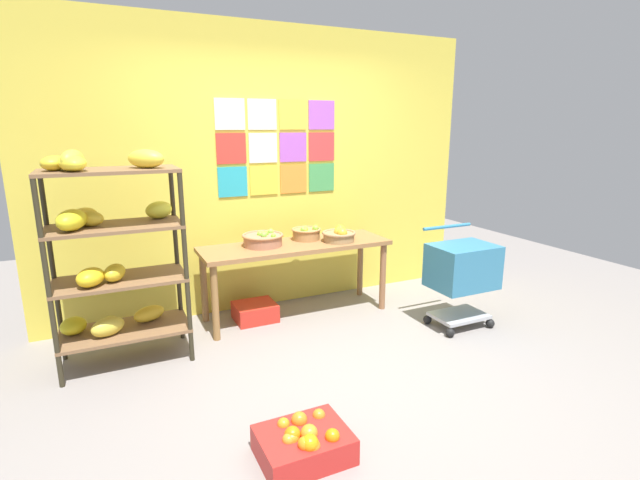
{
  "coord_description": "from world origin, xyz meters",
  "views": [
    {
      "loc": [
        -1.52,
        -2.76,
        1.78
      ],
      "look_at": [
        0.14,
        0.76,
        0.83
      ],
      "focal_mm": 26.51,
      "sensor_mm": 36.0,
      "label": 1
    }
  ],
  "objects_px": {
    "fruit_basket_centre": "(263,239)",
    "orange_crate_foreground": "(304,443)",
    "fruit_basket_left": "(339,235)",
    "produce_crate_under_table": "(255,312)",
    "fruit_basket_right": "(306,233)",
    "display_table": "(296,253)",
    "shopping_cart": "(462,270)",
    "banana_shelf_unit": "(109,246)"
  },
  "relations": [
    {
      "from": "fruit_basket_left",
      "to": "produce_crate_under_table",
      "type": "bearing_deg",
      "value": 170.65
    },
    {
      "from": "fruit_basket_left",
      "to": "orange_crate_foreground",
      "type": "bearing_deg",
      "value": -122.55
    },
    {
      "from": "display_table",
      "to": "fruit_basket_left",
      "type": "distance_m",
      "value": 0.45
    },
    {
      "from": "fruit_basket_right",
      "to": "fruit_basket_left",
      "type": "height_order",
      "value": "fruit_basket_left"
    },
    {
      "from": "banana_shelf_unit",
      "to": "shopping_cart",
      "type": "height_order",
      "value": "banana_shelf_unit"
    },
    {
      "from": "produce_crate_under_table",
      "to": "shopping_cart",
      "type": "relative_size",
      "value": 0.42
    },
    {
      "from": "display_table",
      "to": "banana_shelf_unit",
      "type": "bearing_deg",
      "value": -169.8
    },
    {
      "from": "banana_shelf_unit",
      "to": "fruit_basket_left",
      "type": "height_order",
      "value": "banana_shelf_unit"
    },
    {
      "from": "fruit_basket_left",
      "to": "orange_crate_foreground",
      "type": "height_order",
      "value": "fruit_basket_left"
    },
    {
      "from": "shopping_cart",
      "to": "fruit_basket_right",
      "type": "bearing_deg",
      "value": 146.54
    },
    {
      "from": "fruit_basket_right",
      "to": "produce_crate_under_table",
      "type": "height_order",
      "value": "fruit_basket_right"
    },
    {
      "from": "fruit_basket_centre",
      "to": "fruit_basket_right",
      "type": "bearing_deg",
      "value": 6.86
    },
    {
      "from": "fruit_basket_right",
      "to": "shopping_cart",
      "type": "height_order",
      "value": "shopping_cart"
    },
    {
      "from": "banana_shelf_unit",
      "to": "shopping_cart",
      "type": "distance_m",
      "value": 2.91
    },
    {
      "from": "fruit_basket_left",
      "to": "produce_crate_under_table",
      "type": "xyz_separation_m",
      "value": [
        -0.81,
        0.13,
        -0.69
      ]
    },
    {
      "from": "banana_shelf_unit",
      "to": "fruit_basket_left",
      "type": "distance_m",
      "value": 2.01
    },
    {
      "from": "display_table",
      "to": "fruit_basket_centre",
      "type": "relative_size",
      "value": 4.72
    },
    {
      "from": "banana_shelf_unit",
      "to": "orange_crate_foreground",
      "type": "relative_size",
      "value": 3.32
    },
    {
      "from": "produce_crate_under_table",
      "to": "fruit_basket_left",
      "type": "bearing_deg",
      "value": -9.35
    },
    {
      "from": "fruit_basket_centre",
      "to": "banana_shelf_unit",
      "type": "bearing_deg",
      "value": -165.18
    },
    {
      "from": "fruit_basket_centre",
      "to": "produce_crate_under_table",
      "type": "xyz_separation_m",
      "value": [
        -0.1,
        -0.01,
        -0.69
      ]
    },
    {
      "from": "banana_shelf_unit",
      "to": "fruit_basket_left",
      "type": "relative_size",
      "value": 5.06
    },
    {
      "from": "banana_shelf_unit",
      "to": "fruit_basket_right",
      "type": "bearing_deg",
      "value": 12.77
    },
    {
      "from": "banana_shelf_unit",
      "to": "orange_crate_foreground",
      "type": "bearing_deg",
      "value": -62.13
    },
    {
      "from": "banana_shelf_unit",
      "to": "display_table",
      "type": "bearing_deg",
      "value": 10.2
    },
    {
      "from": "fruit_basket_right",
      "to": "produce_crate_under_table",
      "type": "xyz_separation_m",
      "value": [
        -0.56,
        -0.06,
        -0.69
      ]
    },
    {
      "from": "display_table",
      "to": "fruit_basket_centre",
      "type": "bearing_deg",
      "value": 169.77
    },
    {
      "from": "fruit_basket_left",
      "to": "shopping_cart",
      "type": "xyz_separation_m",
      "value": [
        0.83,
        -0.78,
        -0.24
      ]
    },
    {
      "from": "produce_crate_under_table",
      "to": "orange_crate_foreground",
      "type": "distance_m",
      "value": 1.97
    },
    {
      "from": "display_table",
      "to": "orange_crate_foreground",
      "type": "xyz_separation_m",
      "value": [
        -0.74,
        -1.89,
        -0.53
      ]
    },
    {
      "from": "banana_shelf_unit",
      "to": "display_table",
      "type": "height_order",
      "value": "banana_shelf_unit"
    },
    {
      "from": "fruit_basket_right",
      "to": "fruit_basket_centre",
      "type": "bearing_deg",
      "value": -173.14
    },
    {
      "from": "orange_crate_foreground",
      "to": "fruit_basket_left",
      "type": "bearing_deg",
      "value": 57.45
    },
    {
      "from": "shopping_cart",
      "to": "fruit_basket_left",
      "type": "bearing_deg",
      "value": 145.3
    },
    {
      "from": "fruit_basket_left",
      "to": "produce_crate_under_table",
      "type": "height_order",
      "value": "fruit_basket_left"
    },
    {
      "from": "fruit_basket_left",
      "to": "display_table",
      "type": "bearing_deg",
      "value": 167.9
    },
    {
      "from": "fruit_basket_centre",
      "to": "produce_crate_under_table",
      "type": "bearing_deg",
      "value": -175.09
    },
    {
      "from": "fruit_basket_centre",
      "to": "fruit_basket_right",
      "type": "distance_m",
      "value": 0.46
    },
    {
      "from": "banana_shelf_unit",
      "to": "produce_crate_under_table",
      "type": "bearing_deg",
      "value": 15.62
    },
    {
      "from": "fruit_basket_centre",
      "to": "fruit_basket_right",
      "type": "xyz_separation_m",
      "value": [
        0.46,
        0.06,
        -0.0
      ]
    },
    {
      "from": "fruit_basket_centre",
      "to": "orange_crate_foreground",
      "type": "height_order",
      "value": "fruit_basket_centre"
    },
    {
      "from": "fruit_basket_centre",
      "to": "display_table",
      "type": "bearing_deg",
      "value": -10.23
    }
  ]
}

